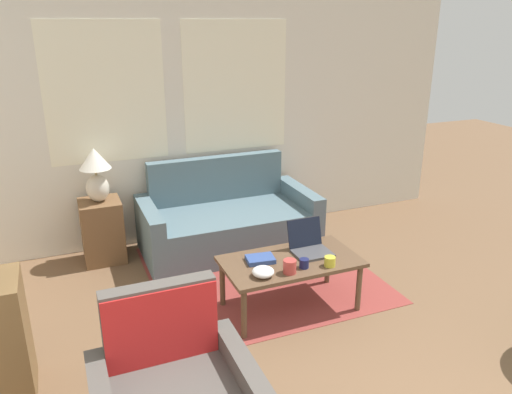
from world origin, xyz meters
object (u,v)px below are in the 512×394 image
Objects in this scene: couch at (227,222)px; cup_yellow at (330,261)px; laptop at (309,245)px; cup_white at (304,263)px; table_lamp at (96,171)px; cup_navy at (290,266)px; book_red at (260,259)px; coffee_table at (290,265)px; snack_bowl at (263,272)px.

cup_yellow is at bearing -78.36° from couch.
laptop is 4.10× the size of cup_white.
laptop reaches higher than cup_yellow.
couch reaches higher than laptop.
table_lamp reaches higher than cup_white.
cup_navy reaches higher than book_red.
coffee_table is (0.08, -1.30, 0.12)m from couch.
cup_navy is 0.14m from cup_white.
couch reaches higher than cup_yellow.
laptop reaches higher than cup_white.
cup_yellow is 0.37× the size of book_red.
book_red reaches higher than coffee_table.
cup_yellow reaches higher than cup_white.
book_red is (1.05, -1.39, -0.45)m from table_lamp.
snack_bowl is (-0.30, -0.16, 0.08)m from coffee_table.
book_red is at bearing 149.29° from cup_yellow.
laptop is at bearing 40.79° from cup_navy.
cup_navy is at bearing -166.48° from cup_white.
cup_navy reaches higher than coffee_table.
couch is 20.01× the size of cup_yellow.
coffee_table is at bearing -15.94° from book_red.
coffee_table is 0.35m from snack_bowl.
table_lamp is 2.28m from cup_yellow.
cup_white is 0.45× the size of snack_bowl.
cup_yellow is at bearing -4.79° from snack_bowl.
table_lamp is at bearing 136.99° from laptop.
table_lamp reaches higher than coffee_table.
laptop is 0.28m from cup_yellow.
snack_bowl is 0.24m from book_red.
table_lamp is 5.93× the size of cup_yellow.
couch is at bearing -7.42° from table_lamp.
coffee_table is 0.18m from cup_white.
couch reaches higher than snack_bowl.
cup_white is (1.31, -1.61, -0.43)m from table_lamp.
book_red is at bearing -52.95° from table_lamp.
laptop is 2.86× the size of cup_navy.
coffee_table is at bearing -86.43° from couch.
table_lamp is 2.06m from cup_navy.
table_lamp is 2.06m from laptop.
laptop is 0.28m from cup_white.
book_red is at bearing 116.75° from cup_navy.
snack_bowl is at bearing -107.97° from book_red.
couch is 5.74× the size of laptop.
table_lamp is 2.00m from coffee_table.
laptop is at bearing -43.01° from table_lamp.
book_red is at bearing 140.01° from cup_white.
table_lamp is at bearing 172.58° from couch.
table_lamp is at bearing 127.05° from book_red.
couch is at bearing 101.64° from cup_yellow.
cup_navy reaches higher than cup_white.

